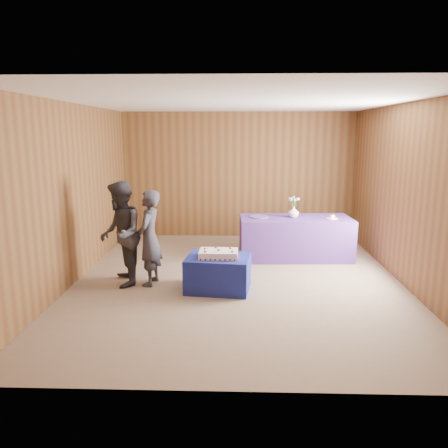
{
  "coord_description": "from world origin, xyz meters",
  "views": [
    {
      "loc": [
        -0.01,
        -6.5,
        2.26
      ],
      "look_at": [
        -0.22,
        0.1,
        0.87
      ],
      "focal_mm": 35.0,
      "sensor_mm": 36.0,
      "label": 1
    }
  ],
  "objects_px": {
    "guest_right": "(121,234)",
    "vase": "(294,212)",
    "cake_table": "(218,273)",
    "guest_left": "(149,238)",
    "sheet_cake": "(218,254)",
    "serving_table": "(295,238)"
  },
  "relations": [
    {
      "from": "sheet_cake",
      "to": "guest_left",
      "type": "distance_m",
      "value": 1.08
    },
    {
      "from": "sheet_cake",
      "to": "serving_table",
      "type": "bearing_deg",
      "value": 53.46
    },
    {
      "from": "serving_table",
      "to": "guest_left",
      "type": "xyz_separation_m",
      "value": [
        -2.37,
        -1.52,
        0.34
      ]
    },
    {
      "from": "sheet_cake",
      "to": "vase",
      "type": "xyz_separation_m",
      "value": [
        1.29,
        1.77,
        0.3
      ]
    },
    {
      "from": "vase",
      "to": "guest_left",
      "type": "bearing_deg",
      "value": -146.39
    },
    {
      "from": "guest_left",
      "to": "sheet_cake",
      "type": "bearing_deg",
      "value": 84.27
    },
    {
      "from": "cake_table",
      "to": "vase",
      "type": "distance_m",
      "value": 2.25
    },
    {
      "from": "sheet_cake",
      "to": "guest_left",
      "type": "bearing_deg",
      "value": 168.41
    },
    {
      "from": "serving_table",
      "to": "guest_right",
      "type": "height_order",
      "value": "guest_right"
    },
    {
      "from": "sheet_cake",
      "to": "vase",
      "type": "distance_m",
      "value": 2.21
    },
    {
      "from": "cake_table",
      "to": "guest_right",
      "type": "relative_size",
      "value": 0.57
    },
    {
      "from": "cake_table",
      "to": "guest_left",
      "type": "distance_m",
      "value": 1.15
    },
    {
      "from": "serving_table",
      "to": "guest_left",
      "type": "bearing_deg",
      "value": -149.38
    },
    {
      "from": "cake_table",
      "to": "vase",
      "type": "relative_size",
      "value": 4.5
    },
    {
      "from": "guest_left",
      "to": "guest_right",
      "type": "relative_size",
      "value": 0.92
    },
    {
      "from": "guest_right",
      "to": "sheet_cake",
      "type": "bearing_deg",
      "value": 66.66
    },
    {
      "from": "guest_right",
      "to": "vase",
      "type": "bearing_deg",
      "value": 104.08
    },
    {
      "from": "serving_table",
      "to": "guest_left",
      "type": "height_order",
      "value": "guest_left"
    },
    {
      "from": "serving_table",
      "to": "vase",
      "type": "relative_size",
      "value": 10.0
    },
    {
      "from": "serving_table",
      "to": "vase",
      "type": "height_order",
      "value": "vase"
    },
    {
      "from": "serving_table",
      "to": "sheet_cake",
      "type": "relative_size",
      "value": 3.42
    },
    {
      "from": "cake_table",
      "to": "sheet_cake",
      "type": "distance_m",
      "value": 0.3
    }
  ]
}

